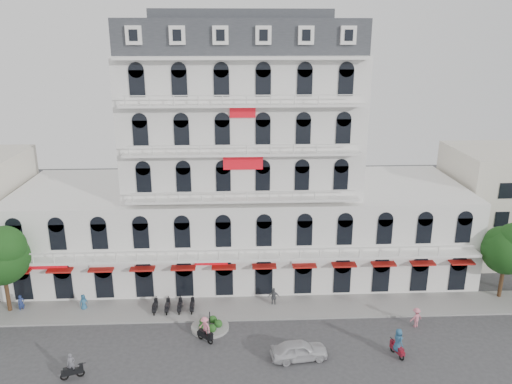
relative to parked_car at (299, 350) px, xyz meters
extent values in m
plane|color=#38383A|center=(-3.99, -1.63, -0.74)|extent=(120.00, 120.00, 0.00)
cube|color=gray|center=(-3.99, 7.37, -0.66)|extent=(53.00, 4.00, 0.16)
cube|color=silver|center=(-3.99, 16.37, 3.76)|extent=(45.00, 14.00, 9.00)
cube|color=silver|center=(-3.99, 16.37, 14.76)|extent=(22.00, 12.00, 13.00)
cube|color=#2D3035|center=(-3.99, 16.37, 22.76)|extent=(21.56, 11.76, 3.00)
cube|color=#2D3035|center=(-3.99, 16.37, 24.66)|extent=(15.84, 8.64, 0.80)
cube|color=#A91A14|center=(-3.99, 8.87, 2.76)|extent=(40.50, 1.00, 0.15)
cube|color=red|center=(-3.99, 10.25, 12.26)|extent=(3.50, 0.10, 1.40)
cylinder|color=gray|center=(-6.99, 4.37, -0.62)|extent=(3.20, 3.20, 0.24)
cylinder|color=black|center=(-6.99, 4.37, 0.16)|extent=(0.08, 0.08, 1.40)
sphere|color=#29541C|center=(-6.29, 4.37, -0.29)|extent=(0.70, 0.70, 0.70)
sphere|color=#29541C|center=(-6.77, 5.04, -0.29)|extent=(0.70, 0.70, 0.70)
sphere|color=#29541C|center=(-7.55, 4.79, -0.29)|extent=(0.70, 0.70, 0.70)
sphere|color=#29541C|center=(-7.56, 3.97, -0.29)|extent=(0.70, 0.70, 0.70)
sphere|color=#29541C|center=(-6.79, 3.70, -0.29)|extent=(0.70, 0.70, 0.70)
cylinder|color=#382314|center=(-24.99, 7.87, 1.13)|extent=(0.36, 0.36, 3.74)
sphere|color=#163B12|center=(-24.99, 7.87, 4.53)|extent=(4.76, 4.76, 4.76)
sphere|color=#163B12|center=(-24.49, 7.57, 5.64)|extent=(3.74, 3.74, 3.74)
cylinder|color=#382314|center=(20.01, 8.37, 0.98)|extent=(0.36, 0.36, 3.43)
sphere|color=#163B12|center=(20.01, 8.37, 4.10)|extent=(4.37, 4.37, 4.37)
sphere|color=#163B12|center=(19.61, 8.67, 4.72)|extent=(3.12, 3.12, 3.12)
imported|color=silver|center=(0.00, 0.00, 0.00)|extent=(4.53, 2.28, 1.48)
cube|color=black|center=(-16.61, -1.58, -0.19)|extent=(1.53, 0.81, 0.35)
torus|color=black|center=(-16.09, -1.41, -0.46)|extent=(0.61, 0.31, 0.60)
torus|color=black|center=(-17.13, -1.76, -0.46)|extent=(0.61, 0.31, 0.60)
imported|color=slate|center=(-16.61, -1.58, 0.50)|extent=(0.66, 0.54, 1.57)
cube|color=maroon|center=(7.60, -0.02, -0.19)|extent=(0.81, 1.53, 0.35)
torus|color=black|center=(7.42, 0.50, -0.46)|extent=(0.31, 0.61, 0.60)
torus|color=black|center=(7.77, -0.54, -0.46)|extent=(0.31, 0.61, 0.60)
imported|color=#275176|center=(7.60, -0.02, 0.66)|extent=(0.87, 1.07, 1.89)
cube|color=black|center=(-7.30, 2.54, -0.19)|extent=(1.35, 1.26, 0.35)
torus|color=black|center=(-6.89, 2.17, -0.46)|extent=(0.53, 0.49, 0.60)
torus|color=black|center=(-7.71, 2.91, -0.46)|extent=(0.53, 0.49, 0.60)
imported|color=pink|center=(-7.30, 2.54, 0.59)|extent=(1.29, 1.25, 1.77)
imported|color=#2B5C81|center=(-18.44, 7.87, 0.03)|extent=(0.89, 0.82, 1.53)
imported|color=#4D4F54|center=(-1.32, 7.87, 0.14)|extent=(1.07, 0.54, 1.76)
imported|color=#D57083|center=(10.44, 3.91, 0.13)|extent=(1.27, 0.98, 1.74)
imported|color=navy|center=(-23.93, 7.87, 0.06)|extent=(0.69, 0.68, 1.61)
camera|label=1|loc=(-4.74, -32.43, 22.91)|focal=35.00mm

